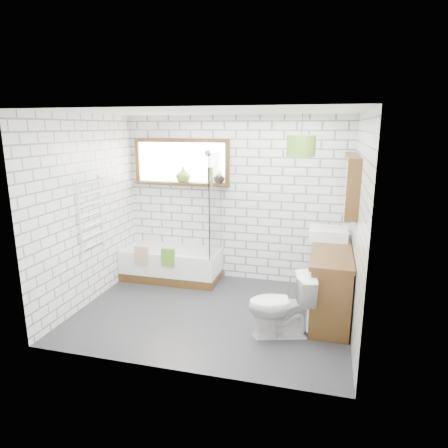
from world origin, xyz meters
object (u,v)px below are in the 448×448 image
(bathtub, at_px, (172,264))
(basin, at_px, (328,233))
(pendant, at_px, (301,146))
(vanity, at_px, (330,281))
(toilet, at_px, (280,305))

(bathtub, distance_m, basin, 2.44)
(bathtub, distance_m, pendant, 2.71)
(bathtub, relative_size, vanity, 1.00)
(basin, bearing_deg, vanity, -82.61)
(bathtub, xyz_separation_m, vanity, (2.40, -0.60, 0.19))
(vanity, relative_size, basin, 3.02)
(vanity, bearing_deg, pendant, 151.85)
(bathtub, relative_size, basin, 3.01)
(vanity, bearing_deg, toilet, -126.78)
(bathtub, height_order, basin, basin)
(basin, height_order, pendant, pendant)
(bathtub, xyz_separation_m, toilet, (1.85, -1.33, 0.13))
(vanity, bearing_deg, bathtub, 165.91)
(pendant, bearing_deg, toilet, -94.84)
(bathtub, bearing_deg, vanity, -14.09)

